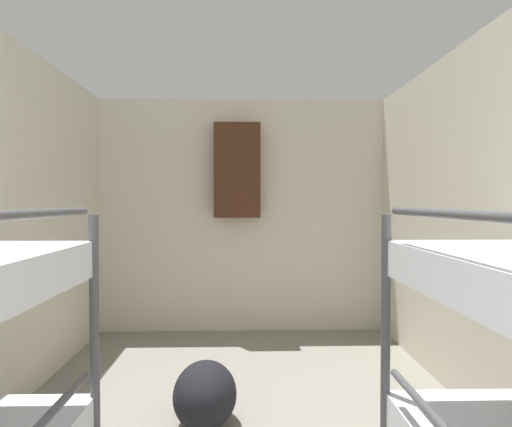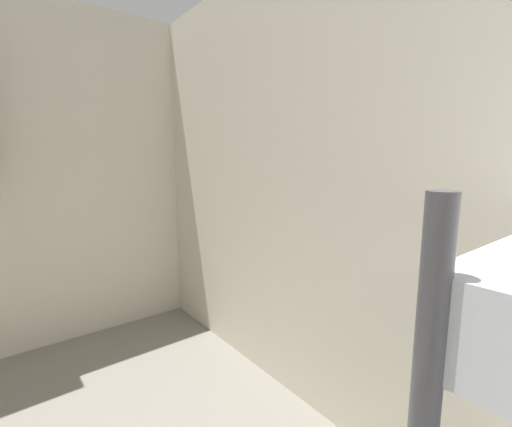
# 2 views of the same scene
# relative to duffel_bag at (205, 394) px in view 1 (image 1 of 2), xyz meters

# --- Properties ---
(wall_back) EXTENTS (2.89, 0.06, 2.27)m
(wall_back) POSITION_rel_duffel_bag_xyz_m (0.21, 1.94, 0.96)
(wall_back) COLOR beige
(wall_back) RESTS_ON ground_plane
(duffel_bag) EXTENTS (0.36, 0.50, 0.36)m
(duffel_bag) POSITION_rel_duffel_bag_xyz_m (0.00, 0.00, 0.00)
(duffel_bag) COLOR black
(duffel_bag) RESTS_ON ground_plane
(hanging_coat) EXTENTS (0.44, 0.12, 0.90)m
(hanging_coat) POSITION_rel_duffel_bag_xyz_m (0.16, 1.79, 1.39)
(hanging_coat) COLOR #472819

